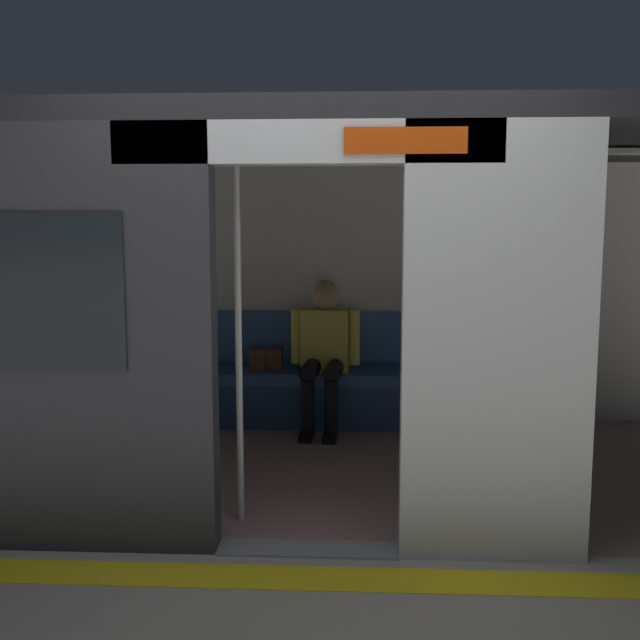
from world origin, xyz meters
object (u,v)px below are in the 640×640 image
Objects in this scene: book at (378,368)px; train_car at (312,247)px; person_seated at (324,345)px; handbag at (266,359)px; bench_seat at (327,384)px; grab_pole_door at (239,334)px.

train_car is at bearing 69.07° from book.
person_seated reaches higher than book.
person_seated is 4.53× the size of handbag.
bench_seat is 9.70× the size of handbag.
grab_pole_door is (0.39, 1.95, 0.70)m from bench_seat.
book is at bearing -176.81° from handbag.
handbag reaches higher than bench_seat.
bench_seat is 2.11m from grab_pole_door.
train_car reaches higher than grab_pole_door.
book is (-0.90, -0.05, -0.07)m from handbag.
train_car is 1.62m from book.
person_seated is (0.02, 0.05, 0.33)m from bench_seat.
train_car is 29.09× the size of book.
train_car is 2.54× the size of bench_seat.
grab_pole_door is (-0.10, 2.00, 0.51)m from handbag.
grab_pole_door is at bearing 69.16° from book.
book reaches higher than bench_seat.
handbag is at bearing 3.70° from book.
train_car reaches higher than bench_seat.
handbag is (0.44, -1.12, -0.95)m from train_car.
person_seated is at bearing 67.51° from bench_seat.
train_car is 1.31m from person_seated.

